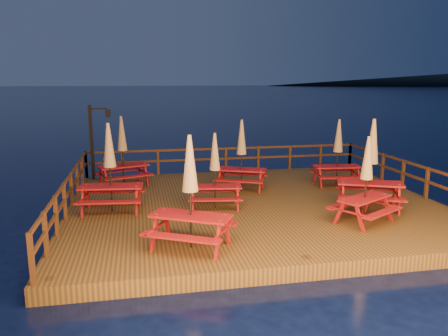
% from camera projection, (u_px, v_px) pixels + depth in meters
% --- Properties ---
extents(ground, '(500.00, 500.00, 0.00)m').
position_uv_depth(ground, '(254.00, 214.00, 14.53)').
color(ground, black).
rests_on(ground, ground).
extents(deck, '(12.00, 10.00, 0.40)m').
position_uv_depth(deck, '(254.00, 208.00, 14.49)').
color(deck, '#452E16').
rests_on(deck, ground).
extents(deck_piles, '(11.44, 9.44, 1.40)m').
position_uv_depth(deck_piles, '(254.00, 223.00, 14.59)').
color(deck_piles, '#392012').
rests_on(deck_piles, ground).
extents(railing, '(11.80, 9.75, 1.10)m').
position_uv_depth(railing, '(242.00, 169.00, 16.01)').
color(railing, '#392012').
rests_on(railing, deck).
extents(lamp_post, '(0.85, 0.18, 3.00)m').
position_uv_depth(lamp_post, '(95.00, 135.00, 17.44)').
color(lamp_post, black).
rests_on(lamp_post, deck).
extents(headland_right, '(230.40, 86.40, 7.00)m').
position_uv_depth(headland_right, '(447.00, 80.00, 269.81)').
color(headland_right, black).
rests_on(headland_right, ground).
extents(picnic_table_0, '(2.21, 2.09, 2.47)m').
position_uv_depth(picnic_table_0, '(366.00, 178.00, 12.20)').
color(picnic_table_0, maroon).
rests_on(picnic_table_0, deck).
extents(picnic_table_1, '(1.85, 1.60, 2.39)m').
position_uv_depth(picnic_table_1, '(215.00, 170.00, 13.62)').
color(picnic_table_1, maroon).
rests_on(picnic_table_1, deck).
extents(picnic_table_2, '(2.24, 2.07, 2.57)m').
position_uv_depth(picnic_table_2, '(241.00, 154.00, 15.89)').
color(picnic_table_2, maroon).
rests_on(picnic_table_2, deck).
extents(picnic_table_3, '(1.91, 1.63, 2.54)m').
position_uv_depth(picnic_table_3, '(338.00, 151.00, 16.50)').
color(picnic_table_3, maroon).
rests_on(picnic_table_3, deck).
extents(picnic_table_4, '(2.26, 2.06, 2.65)m').
position_uv_depth(picnic_table_4, '(122.00, 150.00, 16.43)').
color(picnic_table_4, maroon).
rests_on(picnic_table_4, deck).
extents(picnic_table_5, '(2.07, 1.77, 2.74)m').
position_uv_depth(picnic_table_5, '(110.00, 166.00, 13.19)').
color(picnic_table_5, maroon).
rests_on(picnic_table_5, deck).
extents(picnic_table_6, '(2.45, 2.26, 2.83)m').
position_uv_depth(picnic_table_6, '(371.00, 163.00, 13.50)').
color(picnic_table_6, maroon).
rests_on(picnic_table_6, deck).
extents(picnic_table_7, '(2.45, 2.31, 2.76)m').
position_uv_depth(picnic_table_7, '(190.00, 190.00, 10.33)').
color(picnic_table_7, maroon).
rests_on(picnic_table_7, deck).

